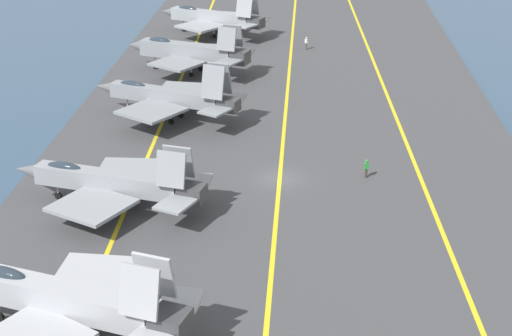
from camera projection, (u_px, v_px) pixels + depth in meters
ground_plane at (280, 182)px, 69.40m from camera, size 2000.00×2000.00×0.00m
carrier_deck at (280, 180)px, 69.32m from camera, size 199.63×45.40×0.40m
deck_stripe_foul_line at (422, 182)px, 68.50m from camera, size 179.53×7.77×0.01m
deck_stripe_centerline at (280, 178)px, 69.23m from camera, size 179.67×0.36×0.01m
deck_stripe_edge_line at (140, 175)px, 69.97m from camera, size 179.62×4.80×0.01m
parked_jet_second at (64, 299)px, 46.83m from camera, size 13.35×17.00×6.65m
parked_jet_third at (112, 182)px, 63.15m from camera, size 12.59×16.85×5.87m
parked_jet_fourth at (169, 96)px, 81.60m from camera, size 13.24×16.82×6.77m
parked_jet_fifth at (189, 51)px, 96.84m from camera, size 12.52×16.58×6.50m
parked_jet_sixth at (213, 17)px, 114.05m from camera, size 13.12×16.93×6.88m
crew_green_vest at (366, 168)px, 69.02m from camera, size 0.36×0.44×1.73m
crew_white_vest at (306, 43)px, 107.63m from camera, size 0.46×0.44×1.77m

